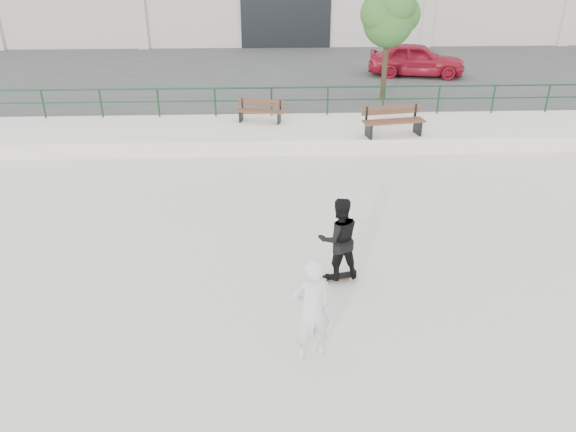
{
  "coord_description": "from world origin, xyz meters",
  "views": [
    {
      "loc": [
        -1.22,
        -8.81,
        6.4
      ],
      "look_at": [
        -0.78,
        2.0,
        0.9
      ],
      "focal_mm": 35.0,
      "sensor_mm": 36.0,
      "label": 1
    }
  ],
  "objects_px": {
    "skateboard": "(337,277)",
    "bench_right": "(393,121)",
    "seated_skater": "(311,309)",
    "tree": "(389,16)",
    "red_car": "(416,59)",
    "bench_left": "(260,111)",
    "standing_skater": "(339,239)"
  },
  "relations": [
    {
      "from": "standing_skater",
      "to": "seated_skater",
      "type": "relative_size",
      "value": 0.93
    },
    {
      "from": "seated_skater",
      "to": "red_car",
      "type": "bearing_deg",
      "value": -125.63
    },
    {
      "from": "bench_right",
      "to": "seated_skater",
      "type": "distance_m",
      "value": 10.47
    },
    {
      "from": "bench_left",
      "to": "skateboard",
      "type": "xyz_separation_m",
      "value": [
        1.59,
        -9.26,
        -0.8
      ]
    },
    {
      "from": "bench_left",
      "to": "tree",
      "type": "distance_m",
      "value": 6.19
    },
    {
      "from": "tree",
      "to": "red_car",
      "type": "distance_m",
      "value": 5.17
    },
    {
      "from": "skateboard",
      "to": "seated_skater",
      "type": "xyz_separation_m",
      "value": [
        -0.73,
        -2.26,
        0.87
      ]
    },
    {
      "from": "standing_skater",
      "to": "seated_skater",
      "type": "distance_m",
      "value": 2.38
    },
    {
      "from": "bench_left",
      "to": "seated_skater",
      "type": "xyz_separation_m",
      "value": [
        0.86,
        -11.53,
        0.07
      ]
    },
    {
      "from": "bench_left",
      "to": "red_car",
      "type": "relative_size",
      "value": 0.39
    },
    {
      "from": "red_car",
      "to": "seated_skater",
      "type": "bearing_deg",
      "value": 171.99
    },
    {
      "from": "red_car",
      "to": "tree",
      "type": "bearing_deg",
      "value": 161.41
    },
    {
      "from": "seated_skater",
      "to": "skateboard",
      "type": "bearing_deg",
      "value": -124.62
    },
    {
      "from": "bench_left",
      "to": "seated_skater",
      "type": "height_order",
      "value": "seated_skater"
    },
    {
      "from": "bench_right",
      "to": "standing_skater",
      "type": "bearing_deg",
      "value": -118.88
    },
    {
      "from": "bench_left",
      "to": "standing_skater",
      "type": "bearing_deg",
      "value": -68.29
    },
    {
      "from": "bench_left",
      "to": "skateboard",
      "type": "height_order",
      "value": "bench_left"
    },
    {
      "from": "bench_left",
      "to": "tree",
      "type": "relative_size",
      "value": 0.4
    },
    {
      "from": "bench_left",
      "to": "standing_skater",
      "type": "xyz_separation_m",
      "value": [
        1.59,
        -9.26,
        0.1
      ]
    },
    {
      "from": "red_car",
      "to": "standing_skater",
      "type": "height_order",
      "value": "red_car"
    },
    {
      "from": "skateboard",
      "to": "bench_right",
      "type": "bearing_deg",
      "value": 57.83
    },
    {
      "from": "tree",
      "to": "skateboard",
      "type": "height_order",
      "value": "tree"
    },
    {
      "from": "standing_skater",
      "to": "skateboard",
      "type": "bearing_deg",
      "value": 169.94
    },
    {
      "from": "red_car",
      "to": "seated_skater",
      "type": "distance_m",
      "value": 19.27
    },
    {
      "from": "skateboard",
      "to": "standing_skater",
      "type": "xyz_separation_m",
      "value": [
        -0.0,
        0.0,
        0.9
      ]
    },
    {
      "from": "bench_right",
      "to": "red_car",
      "type": "distance_m",
      "value": 8.8
    },
    {
      "from": "standing_skater",
      "to": "red_car",
      "type": "bearing_deg",
      "value": -119.0
    },
    {
      "from": "red_car",
      "to": "standing_skater",
      "type": "xyz_separation_m",
      "value": [
        -5.48,
        -15.98,
        -0.26
      ]
    },
    {
      "from": "red_car",
      "to": "skateboard",
      "type": "height_order",
      "value": "red_car"
    },
    {
      "from": "red_car",
      "to": "bench_left",
      "type": "bearing_deg",
      "value": 144.32
    },
    {
      "from": "bench_left",
      "to": "seated_skater",
      "type": "bearing_deg",
      "value": -73.74
    },
    {
      "from": "bench_left",
      "to": "standing_skater",
      "type": "height_order",
      "value": "standing_skater"
    }
  ]
}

